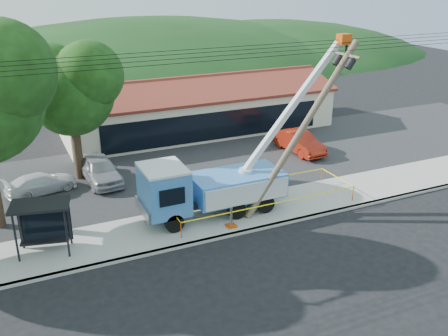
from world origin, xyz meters
TOP-DOWN VIEW (x-y plane):
  - ground at (0.00, 0.00)m, footprint 120.00×120.00m
  - curb at (0.00, 2.10)m, footprint 60.00×0.25m
  - sidewalk at (0.00, 4.00)m, footprint 60.00×4.00m
  - parking_lot at (0.00, 12.00)m, footprint 60.00×12.00m
  - strip_mall at (4.00, 19.98)m, footprint 22.50×8.53m
  - tree_lot at (-7.00, 13.00)m, footprint 6.30×5.60m
  - hill_center at (10.00, 55.00)m, footprint 89.60×64.00m
  - hill_east at (30.00, 55.00)m, footprint 72.80×52.00m
  - utility_truck at (-1.37, 4.65)m, footprint 12.14×4.27m
  - leaning_pole at (3.77, 3.35)m, footprint 6.57×1.98m
  - bus_shelter at (-10.06, 4.31)m, footprint 2.95×2.19m
  - caution_tape at (1.56, 4.29)m, footprint 10.70×3.18m
  - car_silver at (-5.92, 11.81)m, footprint 2.31×4.99m
  - car_red at (8.64, 11.30)m, footprint 1.98×4.87m
  - car_white at (-9.54, 11.61)m, footprint 4.50×2.67m

SIDE VIEW (x-z plane):
  - ground at x=0.00m, z-range 0.00..0.00m
  - hill_center at x=10.00m, z-range -16.00..16.00m
  - hill_east at x=30.00m, z-range -13.00..13.00m
  - car_silver at x=-5.92m, z-range -0.83..0.83m
  - car_red at x=8.64m, z-range -0.78..0.78m
  - car_white at x=-9.54m, z-range -0.61..0.61m
  - parking_lot at x=0.00m, z-range 0.00..0.10m
  - curb at x=0.00m, z-range 0.00..0.15m
  - sidewalk at x=0.00m, z-range 0.00..0.15m
  - caution_tape at x=1.56m, z-range 0.38..1.30m
  - utility_truck at x=-1.37m, z-range -2.79..6.54m
  - strip_mall at x=4.00m, z-range -0.46..4.22m
  - bus_shelter at x=-10.06m, z-range 0.75..3.30m
  - leaning_pole at x=3.77m, z-range 0.51..9.78m
  - tree_lot at x=-7.00m, z-range 1.74..10.68m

